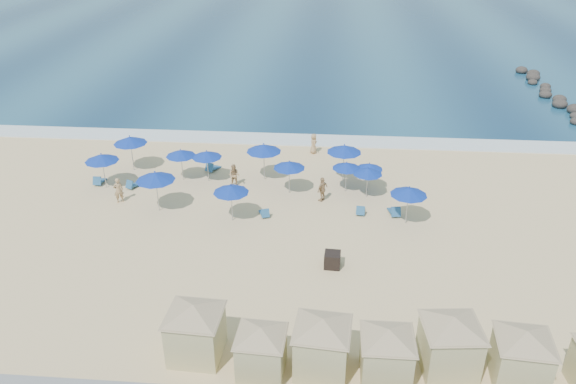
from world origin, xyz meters
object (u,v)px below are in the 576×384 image
object	(u,v)px
cabana_3	(387,347)
umbrella_2	(181,153)
beachgoer_0	(118,190)
beachgoer_1	(234,176)
umbrella_3	(155,176)
umbrella_8	(368,171)
umbrella_6	(231,189)
umbrella_9	(344,149)
umbrella_10	(369,166)
beachgoer_3	(313,143)
umbrella_1	(102,158)
cabana_4	(451,336)
cabana_0	(195,324)
rock_jetty	(565,106)
umbrella_7	(347,165)
umbrella_12	(207,154)
cabana_1	(261,344)
umbrella_5	(289,165)
trash_bin	(332,260)
umbrella_4	(264,148)
beachgoer_2	(322,189)
umbrella_11	(409,191)
umbrella_0	(130,140)
cabana_5	(523,350)
cabana_2	(322,337)

from	to	relation	value
cabana_3	umbrella_2	bearing A→B (deg)	126.26
beachgoer_0	beachgoer_1	size ratio (longest dim) A/B	1.07
umbrella_3	umbrella_8	xyz separation A→B (m)	(13.04, 2.87, -0.50)
umbrella_2	umbrella_6	bearing A→B (deg)	-50.26
umbrella_9	umbrella_6	bearing A→B (deg)	-137.68
umbrella_6	umbrella_10	bearing A→B (deg)	28.94
umbrella_9	umbrella_3	bearing A→B (deg)	-155.24
beachgoer_0	beachgoer_3	xyz separation A→B (m)	(12.15, 8.95, -0.06)
umbrella_6	beachgoer_3	size ratio (longest dim) A/B	1.56
umbrella_1	umbrella_2	xyz separation A→B (m)	(4.91, 1.59, -0.18)
cabana_4	umbrella_8	xyz separation A→B (m)	(-2.65, 15.04, 0.19)
cabana_0	umbrella_8	distance (m)	17.00
cabana_4	umbrella_10	bearing A→B (deg)	98.90
rock_jetty	cabana_3	distance (m)	39.57
umbrella_1	umbrella_8	world-z (taller)	umbrella_1
umbrella_6	cabana_3	bearing A→B (deg)	-55.36
umbrella_7	umbrella_12	world-z (taller)	umbrella_12
umbrella_6	beachgoer_1	distance (m)	4.80
cabana_1	umbrella_5	world-z (taller)	cabana_1
umbrella_12	umbrella_5	bearing A→B (deg)	-12.96
trash_bin	cabana_0	xyz separation A→B (m)	(-5.68, -6.98, 1.25)
umbrella_4	beachgoer_2	bearing A→B (deg)	-34.71
beachgoer_2	cabana_1	bearing A→B (deg)	27.29
umbrella_6	umbrella_11	size ratio (longest dim) A/B	0.98
umbrella_2	beachgoer_2	bearing A→B (deg)	-13.37
umbrella_0	umbrella_11	xyz separation A→B (m)	(18.79, -6.10, -0.16)
beachgoer_1	cabana_3	bearing A→B (deg)	-50.21
cabana_3	umbrella_12	xyz separation A→B (m)	(-10.87, 17.22, 0.48)
cabana_4	umbrella_1	xyz separation A→B (m)	(-20.19, 15.03, 0.52)
umbrella_6	beachgoer_3	distance (m)	11.68
umbrella_1	beachgoer_3	xyz separation A→B (m)	(13.79, 7.02, -1.43)
umbrella_3	cabana_3	bearing A→B (deg)	-44.43
rock_jetty	umbrella_4	distance (m)	31.14
cabana_5	umbrella_1	bearing A→B (deg)	145.96
cabana_3	beachgoer_3	size ratio (longest dim) A/B	2.74
umbrella_1	umbrella_4	size ratio (longest dim) A/B	0.93
umbrella_10	umbrella_8	bearing A→B (deg)	-98.58
umbrella_3	umbrella_10	distance (m)	13.74
umbrella_8	umbrella_12	world-z (taller)	umbrella_12
trash_bin	umbrella_9	distance (m)	10.75
rock_jetty	cabana_0	world-z (taller)	cabana_0
trash_bin	cabana_3	xyz separation A→B (m)	(2.21, -7.61, 1.13)
beachgoer_2	umbrella_6	bearing A→B (deg)	-26.12
cabana_2	cabana_5	world-z (taller)	cabana_2
cabana_3	umbrella_10	bearing A→B (deg)	89.71
cabana_2	umbrella_0	bearing A→B (deg)	127.39
cabana_4	umbrella_1	bearing A→B (deg)	143.33
umbrella_6	umbrella_7	size ratio (longest dim) A/B	1.13
umbrella_5	umbrella_11	distance (m)	8.07
rock_jetty	beachgoer_2	bearing A→B (deg)	-138.27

